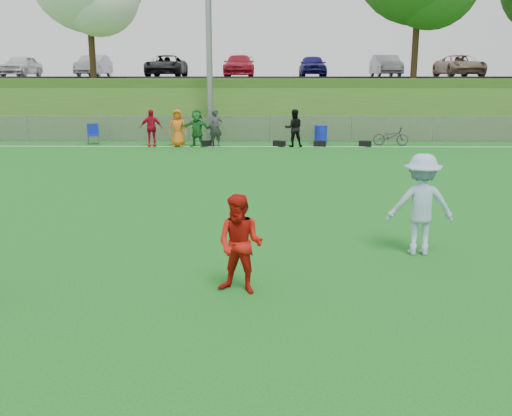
{
  "coord_description": "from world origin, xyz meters",
  "views": [
    {
      "loc": [
        -0.32,
        -8.1,
        3.22
      ],
      "look_at": [
        -0.43,
        0.5,
        1.2
      ],
      "focal_mm": 40.0,
      "sensor_mm": 36.0,
      "label": 1
    }
  ],
  "objects_px": {
    "recycling_bin": "(321,135)",
    "player_red_center": "(240,244)",
    "bicycle": "(391,136)"
  },
  "relations": [
    {
      "from": "recycling_bin",
      "to": "player_red_center",
      "type": "bearing_deg",
      "value": -99.13
    },
    {
      "from": "recycling_bin",
      "to": "bicycle",
      "type": "height_order",
      "value": "recycling_bin"
    },
    {
      "from": "player_red_center",
      "to": "bicycle",
      "type": "distance_m",
      "value": 19.57
    },
    {
      "from": "player_red_center",
      "to": "recycling_bin",
      "type": "distance_m",
      "value": 19.21
    },
    {
      "from": "player_red_center",
      "to": "bicycle",
      "type": "relative_size",
      "value": 0.93
    },
    {
      "from": "bicycle",
      "to": "player_red_center",
      "type": "bearing_deg",
      "value": 167.37
    },
    {
      "from": "player_red_center",
      "to": "recycling_bin",
      "type": "height_order",
      "value": "player_red_center"
    },
    {
      "from": "player_red_center",
      "to": "recycling_bin",
      "type": "xyz_separation_m",
      "value": [
        3.05,
        18.97,
        -0.31
      ]
    },
    {
      "from": "player_red_center",
      "to": "bicycle",
      "type": "xyz_separation_m",
      "value": [
        6.27,
        18.53,
        -0.33
      ]
    },
    {
      "from": "player_red_center",
      "to": "recycling_bin",
      "type": "relative_size",
      "value": 1.69
    }
  ]
}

